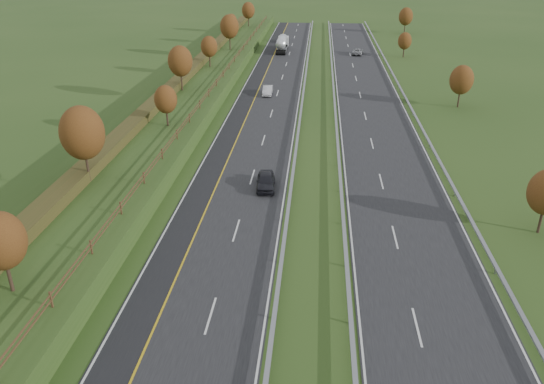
{
  "coord_description": "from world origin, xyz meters",
  "views": [
    {
      "loc": [
        8.02,
        -17.93,
        23.29
      ],
      "look_at": [
        4.14,
        26.71,
        2.2
      ],
      "focal_mm": 35.0,
      "sensor_mm": 36.0,
      "label": 1
    }
  ],
  "objects_px": {
    "car_silver_mid": "(268,90)",
    "car_oncoming": "(358,51)",
    "car_dark_near": "(266,181)",
    "car_small_far": "(282,39)",
    "road_tanker": "(282,43)"
  },
  "relations": [
    {
      "from": "car_small_far",
      "to": "car_oncoming",
      "type": "distance_m",
      "value": 24.07
    },
    {
      "from": "car_dark_near",
      "to": "car_small_far",
      "type": "distance_m",
      "value": 90.47
    },
    {
      "from": "car_dark_near",
      "to": "car_oncoming",
      "type": "height_order",
      "value": "car_dark_near"
    },
    {
      "from": "road_tanker",
      "to": "car_small_far",
      "type": "relative_size",
      "value": 2.4
    },
    {
      "from": "road_tanker",
      "to": "car_silver_mid",
      "type": "relative_size",
      "value": 2.55
    },
    {
      "from": "road_tanker",
      "to": "car_silver_mid",
      "type": "xyz_separation_m",
      "value": [
        0.34,
        -40.23,
        -1.1
      ]
    },
    {
      "from": "car_dark_near",
      "to": "car_oncoming",
      "type": "xyz_separation_m",
      "value": [
        13.9,
        74.94,
        -0.1
      ]
    },
    {
      "from": "road_tanker",
      "to": "car_oncoming",
      "type": "distance_m",
      "value": 17.87
    },
    {
      "from": "road_tanker",
      "to": "car_dark_near",
      "type": "bearing_deg",
      "value": -87.28
    },
    {
      "from": "car_small_far",
      "to": "road_tanker",
      "type": "bearing_deg",
      "value": -87.96
    },
    {
      "from": "road_tanker",
      "to": "car_small_far",
      "type": "height_order",
      "value": "road_tanker"
    },
    {
      "from": "car_dark_near",
      "to": "car_oncoming",
      "type": "distance_m",
      "value": 76.22
    },
    {
      "from": "car_small_far",
      "to": "car_oncoming",
      "type": "height_order",
      "value": "car_oncoming"
    },
    {
      "from": "car_silver_mid",
      "to": "car_oncoming",
      "type": "height_order",
      "value": "car_silver_mid"
    },
    {
      "from": "road_tanker",
      "to": "car_small_far",
      "type": "bearing_deg",
      "value": 94.14
    }
  ]
}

